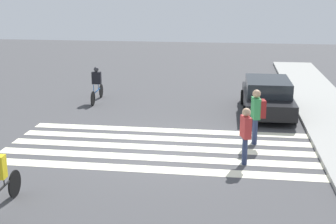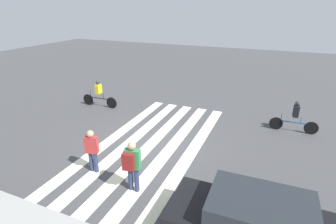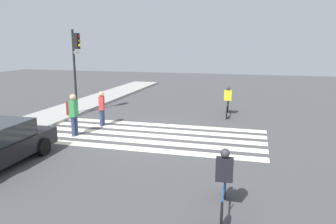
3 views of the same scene
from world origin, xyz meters
name	(u,v)px [view 3 (image 3 of 3)]	position (x,y,z in m)	size (l,w,h in m)	color
ground_plane	(149,135)	(0.00, 0.00, 0.00)	(60.00, 60.00, 0.00)	#444447
sidewalk_curb	(27,125)	(0.00, 6.25, 0.07)	(36.00, 2.50, 0.14)	#9E9E99
crosswalk_stripes	(149,135)	(0.00, 0.00, 0.00)	(4.32, 10.00, 0.01)	#F2EDCC
traffic_light	(76,56)	(3.00, 5.13, 3.28)	(0.60, 0.50, 4.68)	black
pedestrian_adult_blue_shirt	(73,111)	(-0.88, 3.13, 1.08)	(0.54, 0.48, 1.84)	navy
pedestrian_adult_yellow_jacket	(102,106)	(1.04, 2.73, 0.96)	(0.51, 0.34, 1.70)	navy
cyclist_mid_street	(228,100)	(4.98, -2.96, 0.87)	(2.37, 0.41, 1.63)	black
cyclist_near_curb	(224,179)	(-5.88, -3.80, 0.86)	(2.23, 0.41, 1.60)	black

